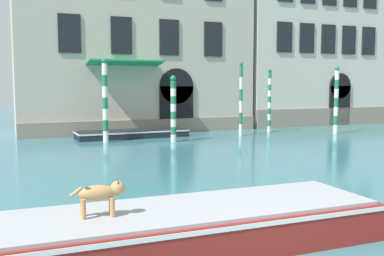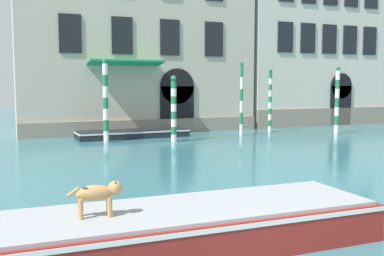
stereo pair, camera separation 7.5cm
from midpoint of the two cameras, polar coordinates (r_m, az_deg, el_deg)
The scene contains 9 objects.
palazzo_left at distance 29.74m, azimuth -7.66°, elevation 11.67°, with size 14.44×7.40×12.23m.
boat_foreground at distance 8.12m, azimuth -4.52°, elevation -12.77°, with size 8.37×2.23×0.76m.
dog_on_deck at distance 7.69m, azimuth -11.72°, elevation -8.11°, with size 0.91×0.33×0.61m.
boat_moored_near_palazzo at distance 24.98m, azimuth -7.69°, elevation -0.70°, with size 6.16×1.99×0.41m.
mooring_pole_0 at distance 27.82m, azimuth 9.72°, elevation 3.47°, with size 0.21×0.21×3.84m.
mooring_pole_1 at distance 22.76m, azimuth -2.48°, elevation 2.50°, with size 0.29×0.29×3.37m.
mooring_pole_2 at distance 23.04m, azimuth -11.07°, elevation 3.49°, with size 0.28×0.28×4.22m.
mooring_pole_3 at distance 27.75m, azimuth 17.77°, elevation 3.41°, with size 0.27×0.27×3.97m.
mooring_pole_4 at distance 25.54m, azimuth 6.14°, elevation 3.69°, with size 0.19×0.19×4.17m.
Camera 1 is at (-4.04, -3.58, 2.97)m, focal length 42.00 mm.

